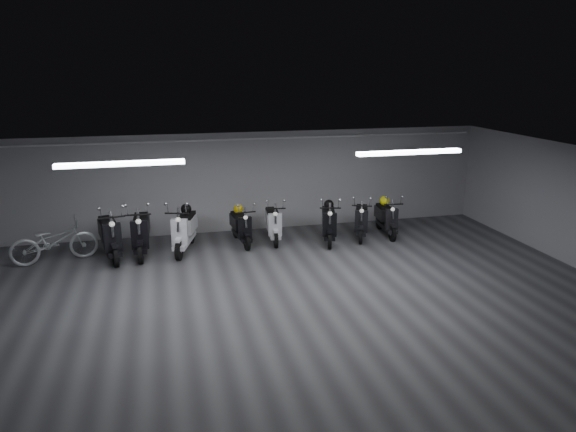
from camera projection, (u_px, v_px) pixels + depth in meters
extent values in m
cube|color=#3E3E40|center=(286.00, 302.00, 10.59)|extent=(14.00, 10.00, 0.01)
cube|color=gray|center=(286.00, 163.00, 9.83)|extent=(14.00, 10.00, 0.01)
cube|color=#9C9C9E|center=(244.00, 182.00, 14.89)|extent=(14.00, 0.01, 2.80)
cube|color=#9C9C9E|center=(397.00, 377.00, 5.53)|extent=(14.00, 0.01, 2.80)
cube|color=white|center=(121.00, 164.00, 10.10)|extent=(2.40, 0.18, 0.08)
cube|color=white|center=(409.00, 152.00, 11.46)|extent=(2.40, 0.18, 0.08)
cylinder|color=white|center=(244.00, 139.00, 14.48)|extent=(13.60, 0.05, 0.05)
imported|color=silver|center=(53.00, 236.00, 12.59)|extent=(2.07, 1.13, 1.27)
sphere|color=black|center=(186.00, 209.00, 13.46)|extent=(0.28, 0.28, 0.28)
sphere|color=black|center=(329.00, 204.00, 14.23)|extent=(0.26, 0.26, 0.26)
sphere|color=yellow|center=(384.00, 201.00, 14.76)|extent=(0.28, 0.28, 0.28)
sphere|color=gold|center=(238.00, 209.00, 14.02)|extent=(0.26, 0.26, 0.26)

